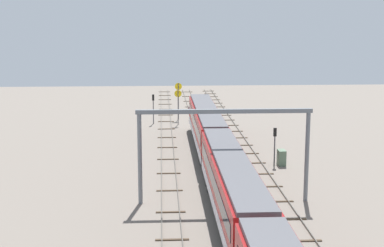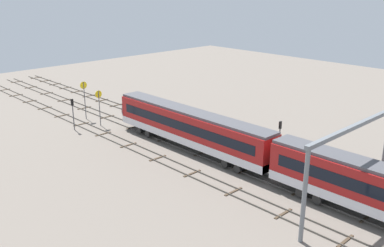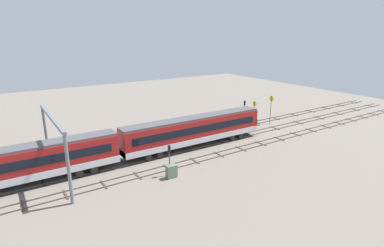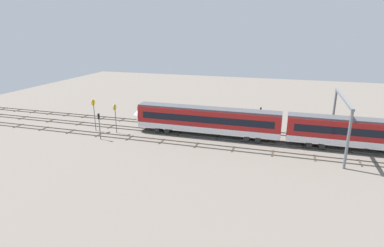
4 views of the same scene
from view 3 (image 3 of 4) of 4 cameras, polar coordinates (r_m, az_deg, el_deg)
ground_plane at (r=46.64m, az=-4.95°, el=-5.60°), size 137.45×137.45×0.00m
track_near_foreground at (r=42.86m, az=-1.96°, el=-7.50°), size 121.45×2.40×0.16m
track_with_train at (r=46.61m, az=-4.95°, el=-5.52°), size 121.45×2.40×0.16m
track_middle at (r=50.52m, az=-7.48°, el=-3.84°), size 121.45×2.40×0.16m
train at (r=41.03m, az=-29.16°, el=-6.89°), size 75.20×3.24×4.80m
overhead_gantry at (r=40.41m, az=-24.21°, el=-1.68°), size 0.40×14.74×8.03m
speed_sign_near_foreground at (r=62.57m, az=14.38°, el=3.29°), size 0.14×1.08×5.65m
speed_sign_mid_trackside at (r=59.75m, az=11.41°, el=2.51°), size 0.14×1.04×5.10m
signal_light_trackside_approach at (r=38.94m, az=-4.19°, el=-5.92°), size 0.31×0.32×4.03m
signal_light_trackside_departure at (r=63.01m, az=9.66°, el=2.81°), size 0.31×0.32×4.38m
relay_cabinet at (r=39.01m, az=-3.81°, el=-8.82°), size 1.36×0.77×1.66m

